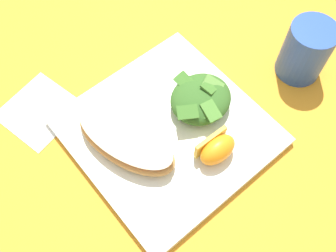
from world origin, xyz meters
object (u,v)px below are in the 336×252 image
Objects in this scene: green_salad_pile at (200,98)px; drinking_blue_cup at (305,51)px; orange_wedge_front at (217,149)px; paper_napkin at (40,111)px; white_plate at (168,131)px; cheesy_pizza_bread at (126,139)px.

drinking_blue_cup is (0.19, -0.05, 0.01)m from green_salad_pile.
paper_napkin is (-0.16, 0.25, -0.03)m from orange_wedge_front.
drinking_blue_cup reaches higher than white_plate.
green_salad_pile is 0.09m from orange_wedge_front.
cheesy_pizza_bread reaches higher than white_plate.
green_salad_pile is 0.98× the size of paper_napkin.
green_salad_pile is at bearing 164.92° from drinking_blue_cup.
cheesy_pizza_bread is 1.68× the size of paper_napkin.
drinking_blue_cup reaches higher than paper_napkin.
green_salad_pile is (0.07, 0.00, 0.03)m from white_plate.
green_salad_pile is 0.26m from paper_napkin.
white_plate is 1.51× the size of cheesy_pizza_bread.
orange_wedge_front is (0.09, -0.10, 0.00)m from cheesy_pizza_bread.
orange_wedge_front is at bearing -47.23° from cheesy_pizza_bread.
cheesy_pizza_bread is 0.17m from paper_napkin.
orange_wedge_front reaches higher than white_plate.
paper_napkin is at bearing 123.45° from orange_wedge_front.
cheesy_pizza_bread is at bearing 132.77° from orange_wedge_front.
drinking_blue_cup is at bearing -10.64° from white_plate.
drinking_blue_cup is at bearing -15.08° from green_salad_pile.
cheesy_pizza_bread is at bearing -64.24° from paper_napkin.
cheesy_pizza_bread is 0.14m from orange_wedge_front.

